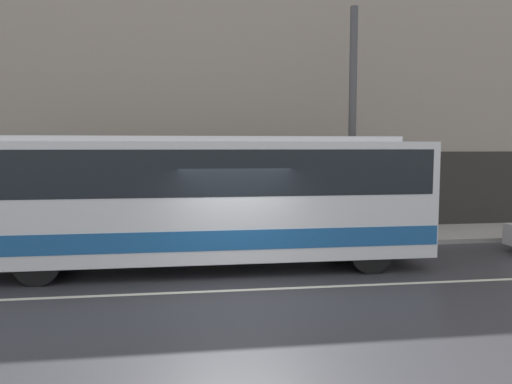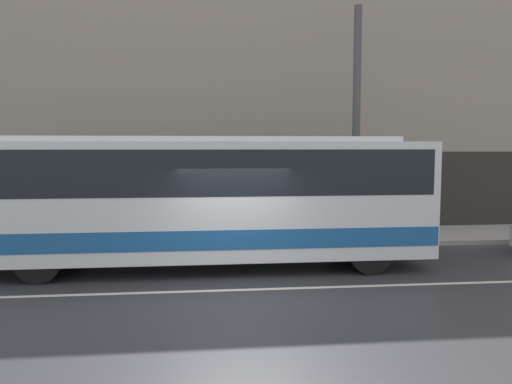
% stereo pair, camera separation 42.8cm
% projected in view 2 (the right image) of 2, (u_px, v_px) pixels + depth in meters
% --- Properties ---
extents(ground_plane, '(60.00, 60.00, 0.00)m').
position_uv_depth(ground_plane, '(237.00, 290.00, 10.38)').
color(ground_plane, '#333338').
extents(sidewalk, '(60.00, 2.90, 0.14)m').
position_uv_depth(sidewalk, '(225.00, 239.00, 15.77)').
color(sidewalk, '#A09E99').
rests_on(sidewalk, ground_plane).
extents(building_facade, '(60.00, 0.35, 11.41)m').
position_uv_depth(building_facade, '(222.00, 72.00, 16.85)').
color(building_facade, gray).
rests_on(building_facade, ground_plane).
extents(lane_stripe, '(54.00, 0.14, 0.01)m').
position_uv_depth(lane_stripe, '(237.00, 290.00, 10.38)').
color(lane_stripe, beige).
rests_on(lane_stripe, ground_plane).
extents(transit_bus, '(11.49, 2.48, 3.22)m').
position_uv_depth(transit_bus, '(193.00, 195.00, 12.16)').
color(transit_bus, white).
rests_on(transit_bus, ground_plane).
extents(utility_pole_near, '(0.23, 0.23, 6.97)m').
position_uv_depth(utility_pole_near, '(356.00, 125.00, 14.91)').
color(utility_pole_near, '#4C4C4F').
rests_on(utility_pole_near, sidewalk).
extents(pedestrian_waiting, '(0.36, 0.36, 1.59)m').
position_uv_depth(pedestrian_waiting, '(263.00, 214.00, 15.63)').
color(pedestrian_waiting, '#1E5933').
rests_on(pedestrian_waiting, sidewalk).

